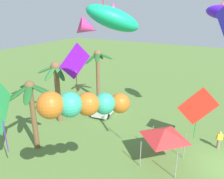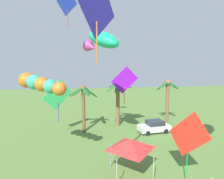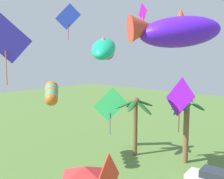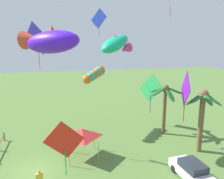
{
  "view_description": "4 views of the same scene",
  "coord_description": "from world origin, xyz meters",
  "px_view_note": "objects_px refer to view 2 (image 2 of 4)",
  "views": [
    {
      "loc": [
        -15.86,
        0.65,
        11.01
      ],
      "look_at": [
        -3.24,
        7.66,
        5.83
      ],
      "focal_mm": 35.78,
      "sensor_mm": 36.0,
      "label": 1
    },
    {
      "loc": [
        -5.03,
        -8.06,
        8.16
      ],
      "look_at": [
        -2.43,
        7.03,
        6.2
      ],
      "focal_mm": 28.81,
      "sensor_mm": 36.0,
      "label": 2
    },
    {
      "loc": [
        10.87,
        -6.79,
        9.94
      ],
      "look_at": [
        -2.66,
        8.15,
        7.4
      ],
      "focal_mm": 42.67,
      "sensor_mm": 36.0,
      "label": 3
    },
    {
      "loc": [
        17.99,
        2.62,
        11.01
      ],
      "look_at": [
        -3.57,
        7.52,
        5.95
      ],
      "focal_mm": 36.0,
      "sensor_mm": 36.0,
      "label": 4
    }
  ],
  "objects_px": {
    "kite_diamond_0": "(188,135)",
    "kite_fish_8": "(101,40)",
    "kite_tube_3": "(40,84)",
    "kite_diamond_6": "(124,81)",
    "palm_tree_0": "(83,97)",
    "parked_car_0": "(154,126)",
    "festival_tent": "(131,144)",
    "palm_tree_2": "(168,92)",
    "palm_tree_1": "(118,93)",
    "kite_diamond_2": "(97,6)",
    "kite_diamond_7": "(58,95)",
    "kite_diamond_5": "(91,16)",
    "kite_diamond_4": "(67,3)"
  },
  "relations": [
    {
      "from": "kite_tube_3",
      "to": "kite_diamond_6",
      "type": "distance_m",
      "value": 10.93
    },
    {
      "from": "kite_diamond_5",
      "to": "kite_fish_8",
      "type": "height_order",
      "value": "kite_diamond_5"
    },
    {
      "from": "palm_tree_1",
      "to": "palm_tree_2",
      "type": "height_order",
      "value": "palm_tree_2"
    },
    {
      "from": "palm_tree_0",
      "to": "parked_car_0",
      "type": "xyz_separation_m",
      "value": [
        8.65,
        -1.66,
        -3.73
      ]
    },
    {
      "from": "kite_tube_3",
      "to": "kite_fish_8",
      "type": "distance_m",
      "value": 6.26
    },
    {
      "from": "palm_tree_0",
      "to": "festival_tent",
      "type": "xyz_separation_m",
      "value": [
        3.31,
        -9.79,
        -2.01
      ]
    },
    {
      "from": "palm_tree_1",
      "to": "parked_car_0",
      "type": "relative_size",
      "value": 1.56
    },
    {
      "from": "festival_tent",
      "to": "kite_diamond_5",
      "type": "xyz_separation_m",
      "value": [
        -2.22,
        9.26,
        11.38
      ]
    },
    {
      "from": "palm_tree_2",
      "to": "festival_tent",
      "type": "bearing_deg",
      "value": -127.37
    },
    {
      "from": "palm_tree_1",
      "to": "kite_diamond_6",
      "type": "distance_m",
      "value": 2.85
    },
    {
      "from": "palm_tree_0",
      "to": "festival_tent",
      "type": "height_order",
      "value": "palm_tree_0"
    },
    {
      "from": "kite_diamond_5",
      "to": "kite_diamond_7",
      "type": "height_order",
      "value": "kite_diamond_5"
    },
    {
      "from": "kite_fish_8",
      "to": "parked_car_0",
      "type": "bearing_deg",
      "value": 32.34
    },
    {
      "from": "parked_car_0",
      "to": "kite_tube_3",
      "type": "distance_m",
      "value": 14.66
    },
    {
      "from": "parked_car_0",
      "to": "kite_tube_3",
      "type": "relative_size",
      "value": 1.04
    },
    {
      "from": "kite_diamond_6",
      "to": "kite_tube_3",
      "type": "bearing_deg",
      "value": -140.18
    },
    {
      "from": "kite_fish_8",
      "to": "kite_diamond_2",
      "type": "bearing_deg",
      "value": -98.16
    },
    {
      "from": "kite_diamond_4",
      "to": "festival_tent",
      "type": "bearing_deg",
      "value": -29.06
    },
    {
      "from": "palm_tree_0",
      "to": "festival_tent",
      "type": "bearing_deg",
      "value": -71.34
    },
    {
      "from": "kite_fish_8",
      "to": "kite_diamond_0",
      "type": "bearing_deg",
      "value": -44.94
    },
    {
      "from": "kite_tube_3",
      "to": "kite_fish_8",
      "type": "relative_size",
      "value": 0.93
    },
    {
      "from": "parked_car_0",
      "to": "kite_diamond_0",
      "type": "height_order",
      "value": "kite_diamond_0"
    },
    {
      "from": "parked_car_0",
      "to": "kite_fish_8",
      "type": "height_order",
      "value": "kite_fish_8"
    },
    {
      "from": "kite_tube_3",
      "to": "kite_fish_8",
      "type": "bearing_deg",
      "value": 15.81
    },
    {
      "from": "palm_tree_0",
      "to": "kite_fish_8",
      "type": "bearing_deg",
      "value": -75.33
    },
    {
      "from": "palm_tree_0",
      "to": "kite_diamond_6",
      "type": "xyz_separation_m",
      "value": [
        5.06,
        -0.53,
        1.96
      ]
    },
    {
      "from": "palm_tree_2",
      "to": "festival_tent",
      "type": "distance_m",
      "value": 14.23
    },
    {
      "from": "parked_car_0",
      "to": "festival_tent",
      "type": "xyz_separation_m",
      "value": [
        -5.34,
        -8.12,
        1.72
      ]
    },
    {
      "from": "kite_diamond_0",
      "to": "kite_diamond_6",
      "type": "bearing_deg",
      "value": 99.61
    },
    {
      "from": "kite_diamond_2",
      "to": "kite_diamond_4",
      "type": "relative_size",
      "value": 1.52
    },
    {
      "from": "palm_tree_1",
      "to": "kite_diamond_5",
      "type": "bearing_deg",
      "value": -149.54
    },
    {
      "from": "kite_diamond_0",
      "to": "kite_fish_8",
      "type": "height_order",
      "value": "kite_fish_8"
    },
    {
      "from": "parked_car_0",
      "to": "festival_tent",
      "type": "distance_m",
      "value": 9.87
    },
    {
      "from": "kite_diamond_7",
      "to": "palm_tree_0",
      "type": "bearing_deg",
      "value": 9.65
    },
    {
      "from": "kite_fish_8",
      "to": "kite_diamond_6",
      "type": "bearing_deg",
      "value": 58.32
    },
    {
      "from": "palm_tree_2",
      "to": "kite_fish_8",
      "type": "relative_size",
      "value": 1.52
    },
    {
      "from": "kite_diamond_2",
      "to": "kite_tube_3",
      "type": "xyz_separation_m",
      "value": [
        -3.9,
        5.83,
        -4.1
      ]
    },
    {
      "from": "palm_tree_0",
      "to": "parked_car_0",
      "type": "distance_m",
      "value": 9.56
    },
    {
      "from": "palm_tree_2",
      "to": "festival_tent",
      "type": "height_order",
      "value": "palm_tree_2"
    },
    {
      "from": "festival_tent",
      "to": "kite_tube_3",
      "type": "relative_size",
      "value": 0.73
    },
    {
      "from": "palm_tree_2",
      "to": "kite_tube_3",
      "type": "bearing_deg",
      "value": -149.58
    },
    {
      "from": "kite_diamond_4",
      "to": "kite_diamond_7",
      "type": "height_order",
      "value": "kite_diamond_4"
    },
    {
      "from": "palm_tree_2",
      "to": "kite_diamond_0",
      "type": "distance_m",
      "value": 13.76
    },
    {
      "from": "palm_tree_0",
      "to": "kite_diamond_5",
      "type": "height_order",
      "value": "kite_diamond_5"
    },
    {
      "from": "palm_tree_1",
      "to": "parked_car_0",
      "type": "height_order",
      "value": "palm_tree_1"
    },
    {
      "from": "palm_tree_1",
      "to": "kite_diamond_7",
      "type": "bearing_deg",
      "value": -164.65
    },
    {
      "from": "kite_diamond_2",
      "to": "kite_diamond_7",
      "type": "height_order",
      "value": "kite_diamond_2"
    },
    {
      "from": "kite_diamond_6",
      "to": "kite_diamond_7",
      "type": "xyz_separation_m",
      "value": [
        -8.02,
        0.03,
        -1.62
      ]
    },
    {
      "from": "palm_tree_0",
      "to": "kite_diamond_6",
      "type": "height_order",
      "value": "kite_diamond_6"
    },
    {
      "from": "palm_tree_1",
      "to": "kite_diamond_2",
      "type": "xyz_separation_m",
      "value": [
        -4.13,
        -14.95,
        6.37
      ]
    }
  ]
}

